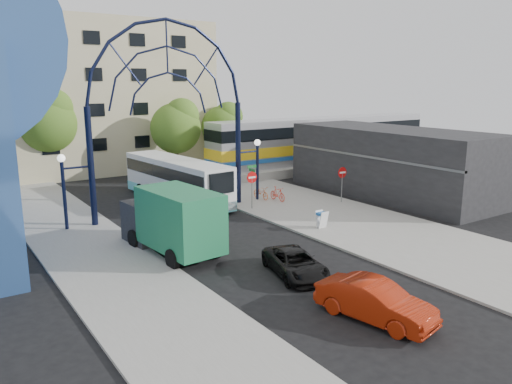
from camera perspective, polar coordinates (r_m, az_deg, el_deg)
ground at (r=21.37m, az=6.84°, el=-10.54°), size 120.00×120.00×0.00m
sidewalk_east at (r=29.37m, az=13.57°, el=-4.26°), size 8.00×56.00×0.12m
plaza_west at (r=23.27m, az=-15.76°, el=-8.83°), size 5.00×50.00×0.12m
gateway_arch at (r=31.58m, az=-10.02°, el=12.67°), size 13.64×0.44×12.10m
stop_sign at (r=32.78m, az=-0.47°, el=1.29°), size 0.80×0.07×2.50m
do_not_enter_sign at (r=35.09m, az=9.83°, el=1.82°), size 0.76×0.07×2.48m
street_name_sign at (r=33.46m, az=-0.47°, el=1.76°), size 0.70×0.70×2.80m
sandwich_board at (r=28.89m, az=7.52°, el=-2.88°), size 0.55×0.61×0.99m
commercial_block_east at (r=38.61m, az=15.22°, el=3.31°), size 6.00×16.00×5.00m
apartment_block at (r=51.97m, az=-17.64°, el=10.38°), size 20.00×12.10×14.00m
train_platform at (r=50.06m, az=7.69°, el=3.19°), size 32.00×5.00×0.80m
train_car at (r=49.72m, az=7.77°, el=6.04°), size 25.10×3.05×4.20m
tree_north_a at (r=45.13m, az=-9.00°, el=7.54°), size 4.48×4.48×7.00m
tree_north_b at (r=45.72m, az=-22.74°, el=7.63°), size 5.12×5.12×8.00m
tree_north_c at (r=49.72m, az=-3.68°, el=7.71°), size 4.16×4.16×6.50m
city_bus at (r=35.80m, az=-9.05°, el=1.43°), size 3.39×11.25×3.04m
green_truck at (r=24.97m, az=-9.70°, el=-3.22°), size 2.99×6.74×3.31m
black_suv at (r=22.10m, az=4.52°, el=-8.13°), size 2.83×4.40×1.13m
red_sedan at (r=18.58m, az=13.44°, el=-12.05°), size 2.39×4.57×1.43m
bike_near_a at (r=35.85m, az=0.57°, el=-0.07°), size 0.64×1.72×0.90m
bike_near_b at (r=35.27m, az=2.48°, el=-0.21°), size 0.49×1.65×0.99m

